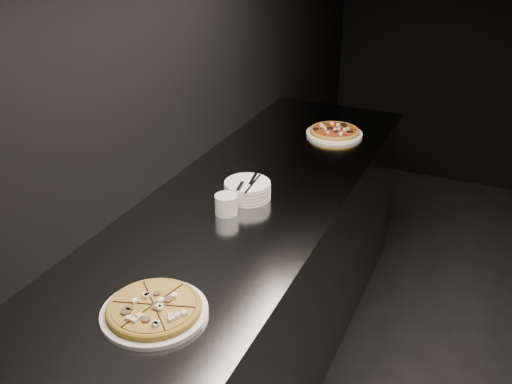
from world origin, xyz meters
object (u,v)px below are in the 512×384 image
at_px(counter, 253,283).
at_px(ramekin, 226,204).
at_px(cutlery, 248,183).
at_px(plate_stack, 247,190).
at_px(pizza_tomato, 334,132).
at_px(pizza_mushroom, 154,309).

height_order(counter, ramekin, ramekin).
bearing_deg(cutlery, ramekin, -111.38).
xyz_separation_m(counter, plate_stack, (0.00, -0.06, 0.49)).
bearing_deg(plate_stack, pizza_tomato, 82.08).
bearing_deg(ramekin, counter, 85.85).
distance_m(pizza_mushroom, cutlery, 0.76).
height_order(counter, pizza_mushroom, pizza_mushroom).
bearing_deg(ramekin, pizza_tomato, 82.23).
distance_m(plate_stack, cutlery, 0.04).
height_order(pizza_tomato, ramekin, ramekin).
xyz_separation_m(pizza_mushroom, cutlery, (-0.06, 0.76, 0.05)).
xyz_separation_m(pizza_mushroom, pizza_tomato, (0.05, 1.58, -0.00)).
bearing_deg(plate_stack, ramekin, -96.94).
relative_size(pizza_tomato, ramekin, 3.74).
bearing_deg(pizza_mushroom, ramekin, 97.58).
bearing_deg(pizza_mushroom, pizza_tomato, 88.25).
xyz_separation_m(counter, ramekin, (-0.02, -0.21, 0.50)).
bearing_deg(pizza_mushroom, cutlery, 94.30).
xyz_separation_m(counter, pizza_mushroom, (0.07, -0.83, 0.48)).
bearing_deg(plate_stack, cutlery, -62.38).
bearing_deg(plate_stack, pizza_mushroom, -85.24).
relative_size(plate_stack, cutlery, 0.93).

